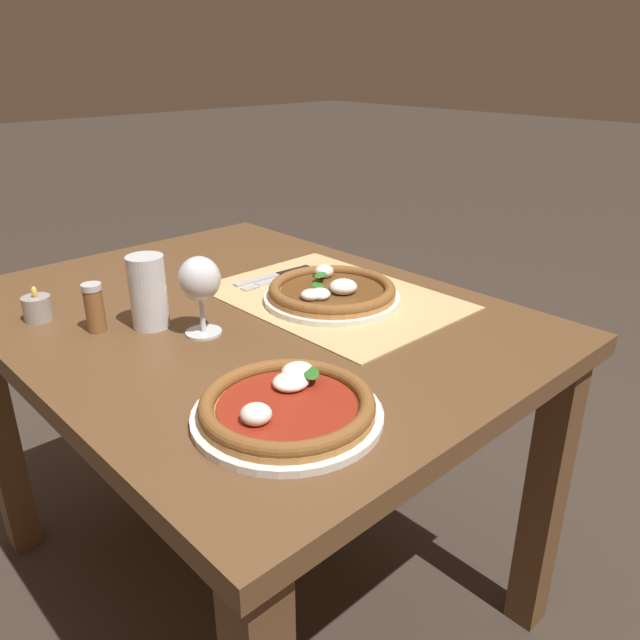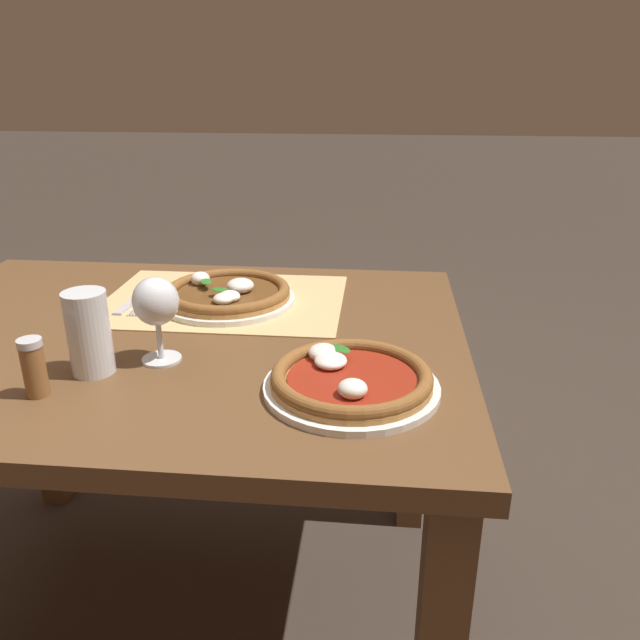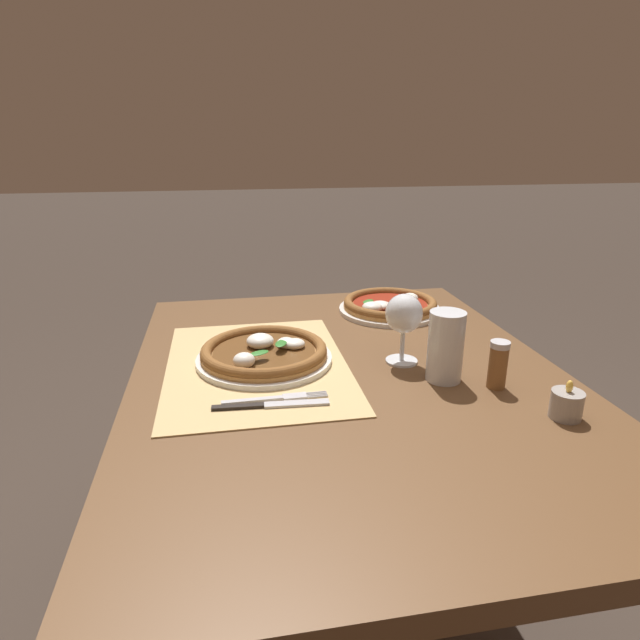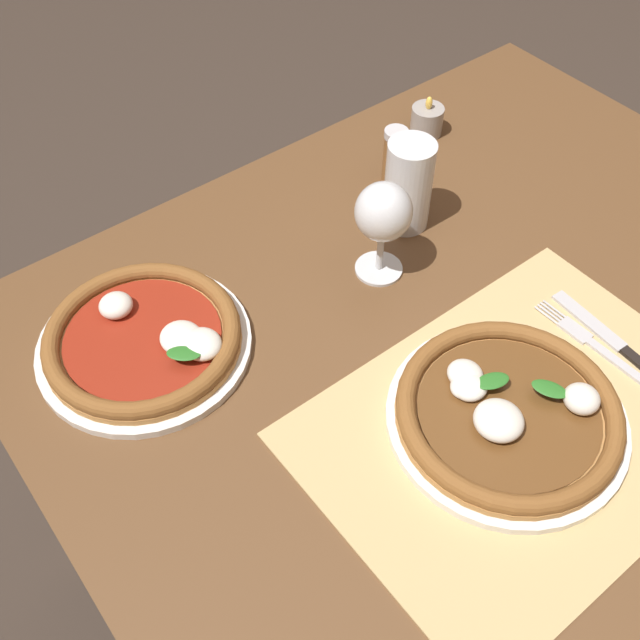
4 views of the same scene
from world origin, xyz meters
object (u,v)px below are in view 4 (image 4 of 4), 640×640
Objects in this scene: pizza_near at (508,413)px; knife at (615,343)px; wine_glass at (383,216)px; fork at (596,347)px; votive_candle at (427,121)px; pepper_shaker at (394,156)px; pizza_far at (145,339)px; pint_glass at (408,187)px.

pizza_near is 1.37× the size of knife.
wine_glass is at bearing 117.61° from knife.
pizza_near is 0.21m from knife.
fork is 0.52m from votive_candle.
pepper_shaker reaches higher than knife.
knife is (0.50, -0.38, -0.01)m from pizza_far.
knife is at bearing -23.78° from fork.
pizza_far is 0.50m from pepper_shaker.
pizza_near reaches higher than knife.
pepper_shaker reaches higher than pizza_near.
pepper_shaker is at bearing 87.31° from fork.
fork is 2.06× the size of pepper_shaker.
wine_glass reaches higher than fork.
pint_glass is 0.24m from votive_candle.
pint_glass is 1.49× the size of pepper_shaker.
pizza_far is 1.43× the size of fork.
fork is 0.03m from knife.
pint_glass reaches higher than knife.
wine_glass is 0.77× the size of fork.
knife is 2.99× the size of votive_candle.
pint_glass is at bearing 95.35° from fork.
pepper_shaker is (0.20, 0.44, 0.03)m from pizza_near.
pepper_shaker is at bearing 43.14° from wine_glass.
fork is at bearing -107.18° from votive_candle.
pizza_near is 4.12× the size of votive_candle.
pepper_shaker is (0.05, 0.09, -0.02)m from pint_glass.
pint_glass is at bearing 66.82° from pizza_near.
knife is at bearing -104.16° from votive_candle.
wine_glass reaches higher than pizza_near.
knife is (0.21, -0.01, -0.02)m from pizza_near.
pizza_far is 1.84× the size of wine_glass.
pizza_far is at bearing 142.02° from fork.
pepper_shaker is at bearing 7.39° from pizza_far.
pint_glass is 2.01× the size of votive_candle.
wine_glass reaches higher than knife.
pint_glass reaches higher than votive_candle.
pizza_far is 0.44m from pint_glass.
knife is at bearing -1.57° from pizza_near.
pizza_far is (-0.29, 0.38, -0.00)m from pizza_near.
pizza_far is at bearing 142.64° from knife.
pint_glass reaches higher than pizza_near.
pizza_far is at bearing -168.61° from votive_candle.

